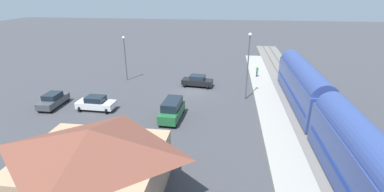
# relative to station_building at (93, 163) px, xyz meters

# --- Properties ---
(ground_plane) EXTENTS (200.00, 200.00, 0.00)m
(ground_plane) POSITION_rel_station_building_xyz_m (-4.00, -22.00, -2.73)
(ground_plane) COLOR #424247
(railway_track) EXTENTS (4.80, 70.00, 0.30)m
(railway_track) POSITION_rel_station_building_xyz_m (-18.00, -22.00, -2.64)
(railway_track) COLOR slate
(railway_track) RESTS_ON ground
(platform) EXTENTS (3.20, 46.00, 0.30)m
(platform) POSITION_rel_station_building_xyz_m (-14.00, -22.00, -2.58)
(platform) COLOR #A8A399
(platform) RESTS_ON ground
(station_building) EXTENTS (9.88, 8.38, 5.24)m
(station_building) POSITION_rel_station_building_xyz_m (0.00, 0.00, 0.00)
(station_building) COLOR tan
(station_building) RESTS_ON ground
(pedestrian_on_platform) EXTENTS (0.36, 0.36, 1.71)m
(pedestrian_on_platform) POSITION_rel_station_building_xyz_m (-13.43, -29.53, -1.45)
(pedestrian_on_platform) COLOR #23284C
(pedestrian_on_platform) RESTS_ON platform
(sedan_white) EXTENTS (4.56, 2.39, 1.74)m
(sedan_white) POSITION_rel_station_building_xyz_m (6.78, -14.07, -1.85)
(sedan_white) COLOR white
(sedan_white) RESTS_ON ground
(sedan_black) EXTENTS (4.69, 2.67, 1.74)m
(sedan_black) POSITION_rel_station_building_xyz_m (-4.28, -24.27, -1.85)
(sedan_black) COLOR black
(sedan_black) RESTS_ON ground
(suv_green) EXTENTS (2.22, 5.00, 2.22)m
(suv_green) POSITION_rel_station_building_xyz_m (-2.75, -12.85, -1.58)
(suv_green) COLOR #236638
(suv_green) RESTS_ON ground
(sedan_charcoal) EXTENTS (1.90, 4.52, 1.74)m
(sedan_charcoal) POSITION_rel_station_building_xyz_m (12.48, -14.36, -1.85)
(sedan_charcoal) COLOR #47494F
(sedan_charcoal) RESTS_ON ground
(light_pole_near_platform) EXTENTS (0.44, 0.44, 8.67)m
(light_pole_near_platform) POSITION_rel_station_building_xyz_m (-11.20, -20.09, 2.64)
(light_pole_near_platform) COLOR #515156
(light_pole_near_platform) RESTS_ON ground
(light_pole_lot_center) EXTENTS (0.44, 0.44, 6.97)m
(light_pole_lot_center) POSITION_rel_station_building_xyz_m (7.25, -25.95, 1.72)
(light_pole_lot_center) COLOR #515156
(light_pole_lot_center) RESTS_ON ground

